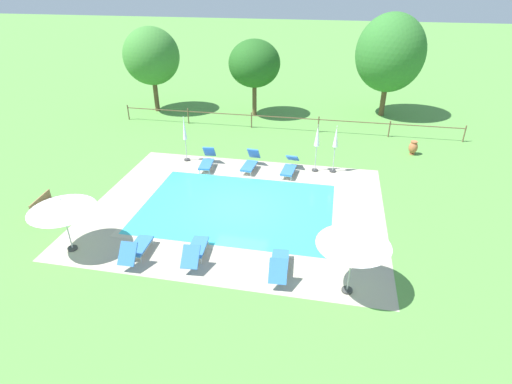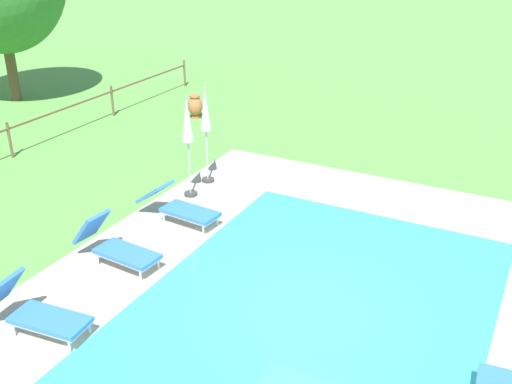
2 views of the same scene
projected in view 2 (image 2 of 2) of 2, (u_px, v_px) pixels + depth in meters
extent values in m
plane|color=#599342|center=(309.00, 313.00, 10.42)|extent=(160.00, 160.00, 0.00)
cube|color=#B2A893|center=(309.00, 313.00, 10.42)|extent=(12.72, 10.24, 0.01)
cube|color=#38C6D1|center=(309.00, 313.00, 10.42)|extent=(8.32, 5.84, 0.01)
cube|color=#C0B59F|center=(165.00, 269.00, 11.69)|extent=(8.80, 0.24, 0.01)
cube|color=#C0B59F|center=(494.00, 368.00, 9.14)|extent=(8.80, 0.24, 0.01)
cube|color=#C0B59F|center=(382.00, 214.00, 13.86)|extent=(0.24, 5.84, 0.01)
cube|color=#3370BC|center=(190.00, 212.00, 13.26)|extent=(0.71, 1.35, 0.07)
cube|color=#3370BC|center=(155.00, 192.00, 13.64)|extent=(0.66, 0.77, 0.55)
cube|color=silver|center=(190.00, 214.00, 13.29)|extent=(0.68, 1.32, 0.04)
cylinder|color=silver|center=(217.00, 221.00, 13.26)|extent=(0.04, 0.04, 0.28)
cylinder|color=silver|center=(203.00, 230.00, 12.87)|extent=(0.04, 0.04, 0.28)
cylinder|color=silver|center=(178.00, 209.00, 13.80)|extent=(0.04, 0.04, 0.28)
cylinder|color=silver|center=(164.00, 217.00, 13.41)|extent=(0.04, 0.04, 0.28)
cylinder|color=silver|center=(483.00, 377.00, 8.78)|extent=(0.04, 0.04, 0.28)
cube|color=#3370BC|center=(50.00, 319.00, 9.74)|extent=(0.72, 1.35, 0.07)
cube|color=#3370BC|center=(2.00, 290.00, 9.91)|extent=(0.65, 0.62, 0.71)
cube|color=silver|center=(50.00, 322.00, 9.76)|extent=(0.69, 1.32, 0.04)
cylinder|color=silver|center=(89.00, 327.00, 9.84)|extent=(0.04, 0.04, 0.28)
cylinder|color=silver|center=(69.00, 346.00, 9.41)|extent=(0.04, 0.04, 0.28)
cylinder|color=silver|center=(35.00, 312.00, 10.21)|extent=(0.04, 0.04, 0.28)
cylinder|color=silver|center=(14.00, 329.00, 9.78)|extent=(0.04, 0.04, 0.28)
cube|color=#3370BC|center=(127.00, 253.00, 11.64)|extent=(0.70, 1.34, 0.07)
cube|color=#3370BC|center=(91.00, 227.00, 11.94)|extent=(0.64, 0.62, 0.70)
cube|color=silver|center=(127.00, 256.00, 11.66)|extent=(0.67, 1.31, 0.04)
cylinder|color=silver|center=(158.00, 263.00, 11.64)|extent=(0.04, 0.04, 0.28)
cylinder|color=silver|center=(140.00, 275.00, 11.25)|extent=(0.04, 0.04, 0.28)
cylinder|color=silver|center=(116.00, 248.00, 12.17)|extent=(0.04, 0.04, 0.28)
cylinder|color=silver|center=(98.00, 259.00, 11.78)|extent=(0.04, 0.04, 0.28)
cylinder|color=#383838|center=(208.00, 180.00, 15.55)|extent=(0.32, 0.32, 0.08)
cylinder|color=#B2B5B7|center=(207.00, 156.00, 15.27)|extent=(0.04, 0.04, 1.40)
cone|color=white|center=(205.00, 109.00, 14.75)|extent=(0.26, 0.26, 1.06)
sphere|color=white|center=(205.00, 87.00, 14.52)|extent=(0.05, 0.05, 0.05)
cylinder|color=#383838|center=(191.00, 194.00, 14.77)|extent=(0.32, 0.32, 0.08)
cylinder|color=#B2B5B7|center=(190.00, 169.00, 14.49)|extent=(0.04, 0.04, 1.41)
cone|color=white|center=(187.00, 119.00, 13.97)|extent=(0.27, 0.27, 1.07)
sphere|color=white|center=(186.00, 96.00, 13.74)|extent=(0.05, 0.05, 0.05)
cylinder|color=#B7663D|center=(196.00, 117.00, 20.40)|extent=(0.27, 0.27, 0.08)
ellipsoid|color=#B7663D|center=(195.00, 106.00, 20.24)|extent=(0.49, 0.49, 0.68)
cylinder|color=#B7663D|center=(195.00, 96.00, 20.10)|extent=(0.37, 0.37, 0.06)
cylinder|color=brown|center=(10.00, 140.00, 16.87)|extent=(0.08, 0.08, 1.05)
cylinder|color=brown|center=(112.00, 101.00, 20.42)|extent=(0.08, 0.08, 1.05)
cylinder|color=brown|center=(185.00, 73.00, 23.96)|extent=(0.08, 0.08, 1.05)
cylinder|color=brown|center=(12.00, 68.00, 21.90)|extent=(0.37, 0.37, 2.39)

